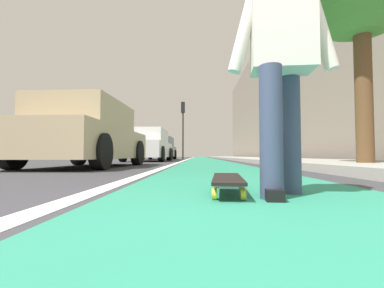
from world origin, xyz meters
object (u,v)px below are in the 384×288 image
object	(u,v)px
parked_car_near	(87,136)
parked_car_mid	(148,146)
traffic_light	(183,120)
skater_person	(281,54)
parked_car_far	(160,149)
skateboard	(227,180)

from	to	relation	value
parked_car_near	parked_car_mid	size ratio (longest dim) A/B	0.99
parked_car_near	traffic_light	bearing A→B (deg)	-6.02
parked_car_mid	skater_person	bearing A→B (deg)	-164.75
skater_person	traffic_light	bearing A→B (deg)	5.43
traffic_light	parked_car_mid	bearing A→B (deg)	170.71
skater_person	parked_car_mid	xyz separation A→B (m)	(10.67, 2.91, -0.22)
parked_car_near	parked_car_far	size ratio (longest dim) A/B	1.00
skater_person	parked_car_near	xyz separation A→B (m)	(4.36, 3.15, -0.21)
skateboard	parked_car_mid	world-z (taller)	parked_car_mid
skateboard	parked_car_near	distance (m)	5.10
traffic_light	parked_car_far	bearing A→B (deg)	141.16
skateboard	parked_car_far	bearing A→B (deg)	10.04
skateboard	skater_person	world-z (taller)	skater_person
skateboard	traffic_light	size ratio (longest dim) A/B	0.20
skateboard	skater_person	distance (m)	0.92
parked_car_far	traffic_light	bearing A→B (deg)	-38.84
parked_car_near	traffic_light	distance (m)	13.89
parked_car_far	traffic_light	xyz separation A→B (m)	(1.83, -1.47, 2.23)
skater_person	parked_car_near	world-z (taller)	skater_person
parked_car_far	traffic_light	world-z (taller)	traffic_light
parked_car_far	traffic_light	distance (m)	3.24
skater_person	skateboard	bearing A→B (deg)	66.72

